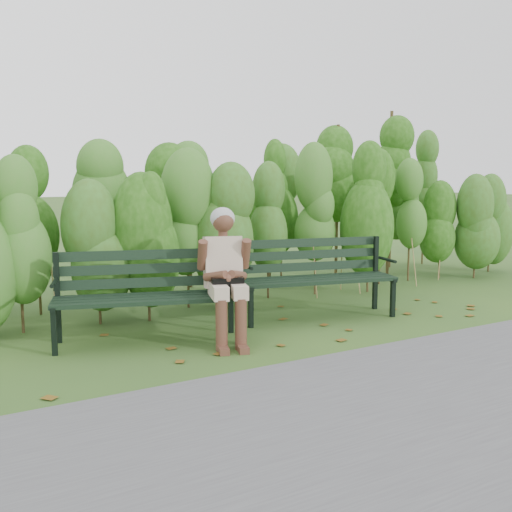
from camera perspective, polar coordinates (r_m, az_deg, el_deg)
ground at (r=6.20m, az=1.65°, el=-7.26°), size 80.00×80.00×0.00m
footpath at (r=4.58m, az=16.82°, el=-13.08°), size 60.00×2.50×0.01m
hedge_band at (r=7.64m, az=-5.77°, el=5.10°), size 11.04×1.67×2.42m
leaf_litter at (r=5.99m, az=-0.66°, el=-7.77°), size 5.88×1.90×0.01m
bench_left at (r=5.87m, az=-10.32°, el=-3.06°), size 1.85×1.07×0.88m
bench_right at (r=6.83m, az=5.56°, el=-1.44°), size 1.85×0.96×0.88m
seated_woman at (r=5.73m, az=-2.96°, el=-1.06°), size 0.57×0.81×1.30m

